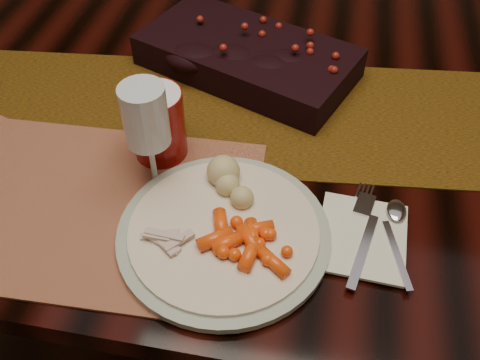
% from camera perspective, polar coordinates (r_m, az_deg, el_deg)
% --- Properties ---
extents(floor, '(5.00, 5.00, 0.00)m').
position_cam_1_polar(floor, '(1.55, 2.88, -13.66)').
color(floor, black).
rests_on(floor, ground).
extents(dining_table, '(1.80, 1.00, 0.75)m').
position_cam_1_polar(dining_table, '(1.24, 3.52, -5.06)').
color(dining_table, black).
rests_on(dining_table, floor).
extents(table_runner, '(1.52, 0.46, 0.00)m').
position_cam_1_polar(table_runner, '(0.93, 1.02, 7.10)').
color(table_runner, '#4B250A').
rests_on(table_runner, dining_table).
extents(centerpiece, '(0.43, 0.33, 0.08)m').
position_cam_1_polar(centerpiece, '(1.01, 0.78, 13.48)').
color(centerpiece, black).
rests_on(centerpiece, table_runner).
extents(placemat_main, '(0.46, 0.34, 0.00)m').
position_cam_1_polar(placemat_main, '(0.81, -14.61, -2.74)').
color(placemat_main, '#8E6443').
rests_on(placemat_main, dining_table).
extents(dinner_plate, '(0.32, 0.32, 0.02)m').
position_cam_1_polar(dinner_plate, '(0.74, -1.75, -5.64)').
color(dinner_plate, beige).
rests_on(dinner_plate, placemat_main).
extents(baby_carrots, '(0.10, 0.09, 0.02)m').
position_cam_1_polar(baby_carrots, '(0.71, 0.82, -6.14)').
color(baby_carrots, '#F8490C').
rests_on(baby_carrots, dinner_plate).
extents(mashed_potatoes, '(0.10, 0.09, 0.05)m').
position_cam_1_polar(mashed_potatoes, '(0.76, -0.74, 0.06)').
color(mashed_potatoes, beige).
rests_on(mashed_potatoes, dinner_plate).
extents(turkey_shreds, '(0.07, 0.06, 0.01)m').
position_cam_1_polar(turkey_shreds, '(0.72, -7.56, -6.17)').
color(turkey_shreds, '#C0ACA4').
rests_on(turkey_shreds, dinner_plate).
extents(napkin, '(0.13, 0.15, 0.00)m').
position_cam_1_polar(napkin, '(0.76, 12.88, -5.92)').
color(napkin, silver).
rests_on(napkin, placemat_main).
extents(fork, '(0.06, 0.17, 0.00)m').
position_cam_1_polar(fork, '(0.75, 13.03, -6.08)').
color(fork, silver).
rests_on(fork, napkin).
extents(spoon, '(0.07, 0.14, 0.00)m').
position_cam_1_polar(spoon, '(0.76, 16.38, -6.19)').
color(spoon, silver).
rests_on(spoon, napkin).
extents(red_cup, '(0.09, 0.09, 0.11)m').
position_cam_1_polar(red_cup, '(0.83, -8.75, 5.91)').
color(red_cup, maroon).
rests_on(red_cup, placemat_main).
extents(wine_glass, '(0.07, 0.07, 0.18)m').
position_cam_1_polar(wine_glass, '(0.77, -9.69, 4.34)').
color(wine_glass, '#ABB2BA').
rests_on(wine_glass, dining_table).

